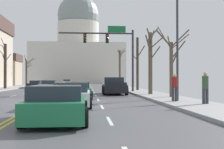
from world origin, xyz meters
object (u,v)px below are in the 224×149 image
Objects in this scene: pedestrian_01 at (205,86)px; pedestrian_00 at (174,86)px; sedan_near_01 at (77,91)px; sedan_near_02 at (72,96)px; sedan_oncoming_02 at (43,83)px; signal_gantry at (112,45)px; sedan_oncoming_03 at (67,82)px; sedan_oncoming_00 at (49,86)px; pickup_truck_near_00 at (114,87)px; sedan_oncoming_01 at (35,84)px; sedan_near_03 at (57,105)px; street_lamp_right at (172,17)px.

pedestrian_00 is at bearing 120.90° from pedestrian_01.
sedan_near_02 is at bearing -90.86° from sedan_near_01.
sedan_near_01 is at bearing -78.05° from sedan_oncoming_02.
signal_gantry reaches higher than pedestrian_00.
sedan_oncoming_03 is 54.28m from pedestrian_01.
sedan_oncoming_00 is 23.41m from pedestrian_00.
pedestrian_00 reaches higher than pickup_truck_near_00.
sedan_near_03 is at bearing -79.61° from sedan_oncoming_01.
sedan_oncoming_03 is (-3.67, 46.56, -0.01)m from sedan_near_01.
sedan_oncoming_01 is at bearing 113.69° from street_lamp_right.
pedestrian_01 is at bearing -73.84° from pickup_truck_near_00.
sedan_near_03 is (-3.73, -21.41, -4.44)m from signal_gantry.
pedestrian_00 is at bearing -76.69° from pickup_truck_near_00.
sedan_oncoming_01 is at bearing 113.97° from pedestrian_01.
pickup_truck_near_00 is at bearing 103.56° from street_lamp_right.
sedan_near_02 is 7.14m from pedestrian_01.
street_lamp_right is at bearing 117.56° from pedestrian_01.
signal_gantry is 1.86× the size of sedan_oncoming_00.
pickup_truck_near_00 is 18.55m from sedan_near_03.
sedan_near_03 reaches higher than sedan_oncoming_01.
sedan_oncoming_01 is at bearing 118.79° from pickup_truck_near_00.
pedestrian_00 is (13.26, -39.58, 0.52)m from sedan_oncoming_02.
sedan_near_02 is at bearing -102.36° from signal_gantry.
sedan_near_03 is at bearing -81.46° from sedan_oncoming_02.
sedan_near_03 is 47.29m from sedan_oncoming_02.
sedan_near_03 is 1.03× the size of sedan_oncoming_00.
sedan_near_03 is 9.53m from pedestrian_00.
signal_gantry is 4.77× the size of pedestrian_00.
sedan_oncoming_01 reaches higher than sedan_oncoming_02.
pedestrian_00 is 2.20m from pedestrian_01.
pickup_truck_near_00 is at bearing 103.31° from pedestrian_00.
sedan_oncoming_03 is (-3.57, 52.97, -0.01)m from sedan_near_02.
sedan_oncoming_01 is (-7.08, 31.70, -0.05)m from sedan_near_02.
sedan_oncoming_01 is 2.69× the size of pedestrian_01.
sedan_oncoming_00 is 0.95× the size of sedan_oncoming_03.
sedan_near_01 is at bearing -74.16° from sedan_oncoming_01.
sedan_oncoming_02 is at bearing 108.53° from pedestrian_00.
pedestrian_01 reaches higher than sedan_near_03.
pickup_truck_near_00 is at bearing -54.35° from sedan_oncoming_00.
street_lamp_right is at bearing -76.44° from pickup_truck_near_00.
sedan_near_02 is 23.18m from sedan_oncoming_00.
sedan_oncoming_00 is at bearing 103.75° from sedan_near_01.
sedan_oncoming_01 is 34.97m from pedestrian_01.
sedan_near_02 is (-3.48, -15.86, -4.45)m from signal_gantry.
signal_gantry is 27.91m from sedan_oncoming_02.
pedestrian_01 is (3.65, -16.11, -3.95)m from signal_gantry.
sedan_near_02 is 0.99× the size of sedan_near_03.
sedan_near_01 is 46.71m from sedan_oncoming_03.
sedan_near_02 reaches higher than sedan_near_01.
pickup_truck_near_00 reaches higher than sedan_oncoming_03.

